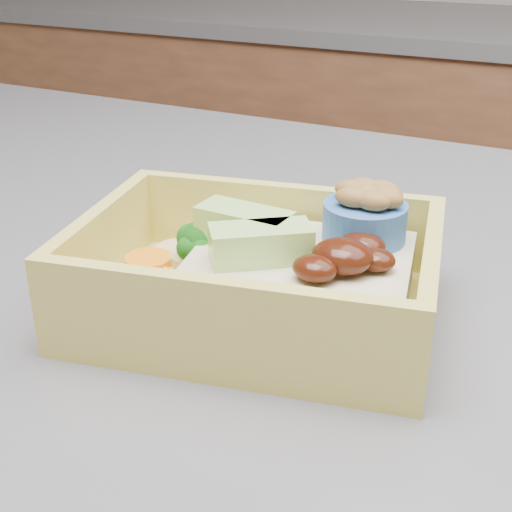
% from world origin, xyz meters
% --- Properties ---
extents(back_cabinets, '(3.20, 0.62, 2.30)m').
position_xyz_m(back_cabinets, '(0.00, 1.23, 0.89)').
color(back_cabinets, brown).
rests_on(back_cabinets, ground).
extents(bento_box, '(0.22, 0.18, 0.07)m').
position_xyz_m(bento_box, '(0.20, -0.07, 0.94)').
color(bento_box, '#D9CA59').
rests_on(bento_box, island).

